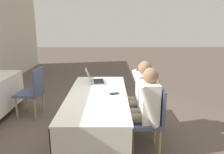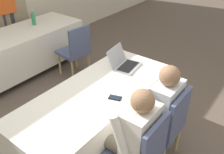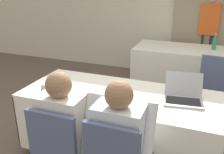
# 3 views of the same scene
# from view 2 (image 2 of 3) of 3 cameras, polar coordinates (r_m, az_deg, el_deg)

# --- Properties ---
(ground_plane) EXTENTS (24.00, 24.00, 0.00)m
(ground_plane) POSITION_cam_2_polar(r_m,az_deg,el_deg) (3.14, -3.11, -14.03)
(ground_plane) COLOR brown
(conference_table_near) EXTENTS (1.96, 0.83, 0.73)m
(conference_table_near) POSITION_cam_2_polar(r_m,az_deg,el_deg) (2.77, -3.45, -5.98)
(conference_table_near) COLOR white
(conference_table_near) RESTS_ON ground_plane
(conference_table_far) EXTENTS (1.96, 0.83, 0.73)m
(conference_table_far) POSITION_cam_2_polar(r_m,az_deg,el_deg) (4.51, -19.23, 7.99)
(conference_table_far) COLOR white
(conference_table_far) RESTS_ON ground_plane
(laptop) EXTENTS (0.39, 0.37, 0.23)m
(laptop) POSITION_cam_2_polar(r_m,az_deg,el_deg) (3.09, 2.88, 3.12)
(laptop) COLOR #99999E
(laptop) RESTS_ON conference_table_near
(cell_phone) EXTENTS (0.11, 0.15, 0.01)m
(cell_phone) POSITION_cam_2_polar(r_m,az_deg,el_deg) (2.55, 0.71, -4.78)
(cell_phone) COLOR black
(cell_phone) RESTS_ON conference_table_near
(paper_beside_laptop) EXTENTS (0.24, 0.31, 0.00)m
(paper_beside_laptop) POSITION_cam_2_polar(r_m,az_deg,el_deg) (3.04, 7.05, 1.44)
(paper_beside_laptop) COLOR white
(paper_beside_laptop) RESTS_ON conference_table_near
(water_bottle) EXTENTS (0.07, 0.07, 0.26)m
(water_bottle) POSITION_cam_2_polar(r_m,az_deg,el_deg) (4.62, -17.56, 12.72)
(water_bottle) COLOR #288456
(water_bottle) RESTS_ON conference_table_far
(chair_near_left) EXTENTS (0.44, 0.44, 0.90)m
(chair_near_left) POSITION_cam_2_polar(r_m,az_deg,el_deg) (2.37, 6.67, -16.58)
(chair_near_left) COLOR tan
(chair_near_left) RESTS_ON ground_plane
(chair_near_right) EXTENTS (0.44, 0.44, 0.90)m
(chair_near_right) POSITION_cam_2_polar(r_m,az_deg,el_deg) (2.67, 12.10, -10.25)
(chair_near_right) COLOR tan
(chair_near_right) RESTS_ON ground_plane
(chair_far_spare) EXTENTS (0.49, 0.49, 0.90)m
(chair_far_spare) POSITION_cam_2_polar(r_m,az_deg,el_deg) (4.12, -8.29, 6.25)
(chair_far_spare) COLOR tan
(chair_far_spare) RESTS_ON ground_plane
(person_checkered_shirt) EXTENTS (0.50, 0.52, 1.16)m
(person_checkered_shirt) POSITION_cam_2_polar(r_m,az_deg,el_deg) (2.29, 4.68, -12.81)
(person_checkered_shirt) COLOR #665B4C
(person_checkered_shirt) RESTS_ON ground_plane
(person_white_shirt) EXTENTS (0.50, 0.52, 1.16)m
(person_white_shirt) POSITION_cam_2_polar(r_m,az_deg,el_deg) (2.60, 10.47, -6.78)
(person_white_shirt) COLOR #665B4C
(person_white_shirt) RESTS_ON ground_plane
(person_red_shirt) EXTENTS (0.35, 0.22, 1.59)m
(person_red_shirt) POSITION_cam_2_polar(r_m,az_deg,el_deg) (5.06, -23.26, 14.03)
(person_red_shirt) COLOR #33333D
(person_red_shirt) RESTS_ON ground_plane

